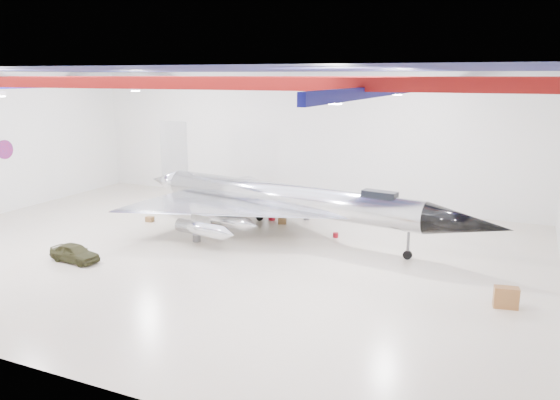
% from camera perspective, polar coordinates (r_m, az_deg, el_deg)
% --- Properties ---
extents(floor, '(40.00, 40.00, 0.00)m').
position_cam_1_polar(floor, '(34.75, -7.22, -5.17)').
color(floor, beige).
rests_on(floor, ground).
extents(wall_back, '(40.00, 0.00, 40.00)m').
position_cam_1_polar(wall_back, '(46.77, 2.22, 6.50)').
color(wall_back, silver).
rests_on(wall_back, floor).
extents(ceiling, '(40.00, 40.00, 0.00)m').
position_cam_1_polar(ceiling, '(33.05, -7.77, 13.28)').
color(ceiling, '#0A0F38').
rests_on(ceiling, wall_back).
extents(ceiling_structure, '(39.50, 29.50, 1.08)m').
position_cam_1_polar(ceiling_structure, '(33.05, -7.73, 12.11)').
color(ceiling_structure, maroon).
rests_on(ceiling_structure, ceiling).
extents(wall_roundel, '(0.10, 1.50, 1.50)m').
position_cam_1_polar(wall_roundel, '(48.30, -26.82, 4.73)').
color(wall_roundel, '#B21414').
rests_on(wall_roundel, wall_left).
extents(jet_aircraft, '(26.88, 17.60, 7.35)m').
position_cam_1_polar(jet_aircraft, '(36.64, 0.50, -0.19)').
color(jet_aircraft, silver).
rests_on(jet_aircraft, floor).
extents(jeep, '(3.30, 1.55, 1.09)m').
position_cam_1_polar(jeep, '(34.35, -20.67, -5.18)').
color(jeep, '#313118').
rests_on(jeep, floor).
extents(desk, '(1.19, 0.74, 1.02)m').
position_cam_1_polar(desk, '(28.16, 22.55, -9.39)').
color(desk, brown).
rests_on(desk, floor).
extents(crate_ply, '(0.58, 0.48, 0.39)m').
position_cam_1_polar(crate_ply, '(42.04, -13.45, -1.95)').
color(crate_ply, olive).
rests_on(crate_ply, floor).
extents(toolbox_red, '(0.46, 0.40, 0.28)m').
position_cam_1_polar(toolbox_red, '(41.27, -0.86, -1.94)').
color(toolbox_red, maroon).
rests_on(toolbox_red, floor).
extents(engine_drum, '(0.68, 0.68, 0.48)m').
position_cam_1_polar(engine_drum, '(36.49, -8.69, -3.94)').
color(engine_drum, '#59595B').
rests_on(engine_drum, floor).
extents(parts_bin, '(0.77, 0.71, 0.43)m').
position_cam_1_polar(parts_bin, '(40.31, 0.24, -2.19)').
color(parts_bin, olive).
rests_on(parts_bin, floor).
extents(tool_chest, '(0.43, 0.43, 0.34)m').
position_cam_1_polar(tool_chest, '(37.13, 5.83, -3.67)').
color(tool_chest, maroon).
rests_on(tool_chest, floor).
extents(oil_barrel, '(0.66, 0.55, 0.43)m').
position_cam_1_polar(oil_barrel, '(38.85, -7.55, -2.89)').
color(oil_barrel, olive).
rests_on(oil_barrel, floor).
extents(spares_box, '(0.52, 0.52, 0.40)m').
position_cam_1_polar(spares_box, '(41.45, 2.79, -1.81)').
color(spares_box, '#59595B').
rests_on(spares_box, floor).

